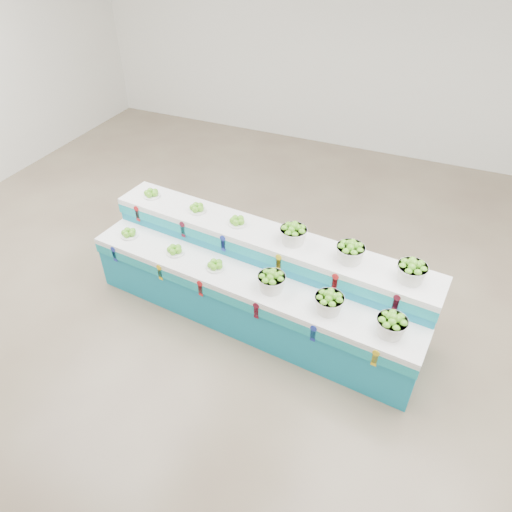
{
  "coord_description": "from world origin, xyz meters",
  "views": [
    {
      "loc": [
        1.97,
        -3.7,
        4.07
      ],
      "look_at": [
        0.36,
        0.04,
        0.87
      ],
      "focal_mm": 33.23,
      "sensor_mm": 36.0,
      "label": 1
    }
  ],
  "objects_px": {
    "basket_lower_left": "(272,281)",
    "display_stand": "(256,281)",
    "plate_upper_mid": "(197,208)",
    "basket_upper_right": "(412,271)"
  },
  "relations": [
    {
      "from": "basket_lower_left",
      "to": "plate_upper_mid",
      "type": "height_order",
      "value": "plate_upper_mid"
    },
    {
      "from": "basket_upper_right",
      "to": "plate_upper_mid",
      "type": "bearing_deg",
      "value": 174.07
    },
    {
      "from": "plate_upper_mid",
      "to": "basket_upper_right",
      "type": "distance_m",
      "value": 2.53
    },
    {
      "from": "display_stand",
      "to": "plate_upper_mid",
      "type": "bearing_deg",
      "value": 165.44
    },
    {
      "from": "basket_lower_left",
      "to": "display_stand",
      "type": "bearing_deg",
      "value": 137.0
    },
    {
      "from": "basket_lower_left",
      "to": "plate_upper_mid",
      "type": "relative_size",
      "value": 1.4
    },
    {
      "from": "basket_lower_left",
      "to": "basket_upper_right",
      "type": "height_order",
      "value": "basket_upper_right"
    },
    {
      "from": "display_stand",
      "to": "basket_lower_left",
      "type": "bearing_deg",
      "value": -37.07
    },
    {
      "from": "display_stand",
      "to": "basket_lower_left",
      "type": "relative_size",
      "value": 13.31
    },
    {
      "from": "display_stand",
      "to": "plate_upper_mid",
      "type": "relative_size",
      "value": 18.59
    }
  ]
}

